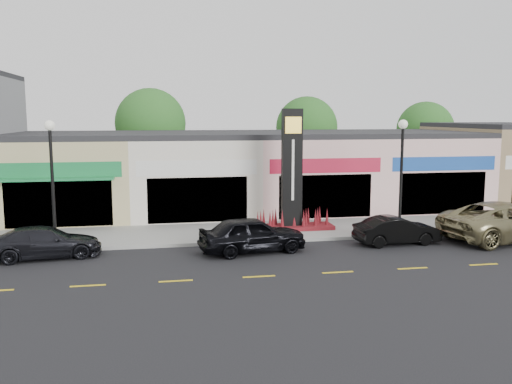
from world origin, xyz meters
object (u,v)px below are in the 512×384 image
(car_black_sedan, at_px, (252,234))
(car_black_conv, at_px, (397,230))
(pylon_sign, at_px, (292,187))
(car_gold_suv, at_px, (508,221))
(lamp_west_near, at_px, (52,171))
(car_dark_sedan, at_px, (45,242))
(lamp_east_near, at_px, (402,165))

(car_black_sedan, xyz_separation_m, car_black_conv, (6.73, 0.29, -0.14))
(pylon_sign, distance_m, car_black_sedan, 4.74)
(car_gold_suv, bearing_deg, pylon_sign, 60.57)
(car_gold_suv, bearing_deg, car_black_conv, 79.02)
(lamp_west_near, relative_size, car_black_sedan, 1.20)
(car_black_sedan, height_order, car_black_conv, car_black_sedan)
(lamp_west_near, bearing_deg, car_dark_sedan, -97.51)
(lamp_east_near, bearing_deg, lamp_west_near, 180.00)
(lamp_east_near, bearing_deg, car_dark_sedan, -175.36)
(lamp_west_near, height_order, car_gold_suv, lamp_west_near)
(lamp_west_near, xyz_separation_m, lamp_east_near, (16.00, 0.00, 0.00))
(lamp_east_near, relative_size, pylon_sign, 0.91)
(pylon_sign, bearing_deg, car_black_conv, -39.31)
(car_black_conv, relative_size, car_gold_suv, 0.59)
(lamp_west_near, xyz_separation_m, car_black_sedan, (8.37, -1.95, -2.70))
(lamp_west_near, distance_m, pylon_sign, 11.19)
(car_gold_suv, bearing_deg, car_black_sedan, 81.35)
(lamp_east_near, relative_size, car_gold_suv, 0.84)
(car_dark_sedan, bearing_deg, car_black_sedan, -102.06)
(lamp_east_near, relative_size, car_black_conv, 1.42)
(car_dark_sedan, xyz_separation_m, car_black_conv, (15.27, -0.35, -0.01))
(lamp_east_near, distance_m, pylon_sign, 5.42)
(pylon_sign, bearing_deg, lamp_west_near, -171.23)
(lamp_west_near, relative_size, car_dark_sedan, 1.22)
(lamp_west_near, distance_m, lamp_east_near, 16.00)
(lamp_west_near, bearing_deg, car_black_conv, -6.27)
(lamp_west_near, xyz_separation_m, car_gold_suv, (20.58, -1.83, -2.57))
(car_dark_sedan, relative_size, car_black_conv, 1.16)
(lamp_east_near, relative_size, car_black_sedan, 1.20)
(car_black_conv, bearing_deg, car_black_sedan, 89.33)
(pylon_sign, bearing_deg, car_dark_sedan, -164.93)
(car_dark_sedan, xyz_separation_m, car_black_sedan, (8.55, -0.64, 0.13))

